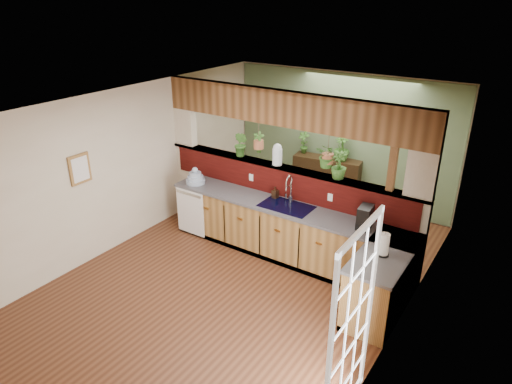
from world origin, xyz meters
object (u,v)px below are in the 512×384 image
Objects in this scene: faucet at (289,188)px; dish_stack at (195,178)px; glass_jar at (277,154)px; shelving_console at (326,179)px; soap_dispenser at (275,192)px; paper_towel at (384,245)px; coffee_maker at (365,218)px.

faucet reaches higher than dish_stack.
glass_jar reaches higher than shelving_console.
faucet is at bearing -30.98° from glass_jar.
faucet is 0.31m from soap_dispenser.
dish_stack is at bearing -170.78° from soap_dispenser.
soap_dispenser is (1.47, 0.24, 0.01)m from dish_stack.
shelving_console is at bearing 89.29° from glass_jar.
paper_towel is 3.58m from shelving_console.
soap_dispenser reaches higher than shelving_console.
shelving_console is (1.40, 2.34, -0.49)m from dish_stack.
glass_jar is at bearing 149.02° from faucet.
coffee_maker is 2.86m from shelving_console.
coffee_maker is at bearing 1.31° from dish_stack.
paper_towel reaches higher than soap_dispenser.
soap_dispenser is 2.16m from shelving_console.
shelving_console is at bearing 120.35° from coffee_maker.
soap_dispenser is 1.58m from coffee_maker.
shelving_console is (0.02, 1.90, -1.07)m from glass_jar.
paper_towel is 0.24× the size of shelving_console.
faucet is 1.77m from dish_stack.
paper_towel is (0.48, -0.56, -0.00)m from coffee_maker.
faucet is 1.92m from paper_towel.
paper_towel reaches higher than shelving_console.
dish_stack is at bearing -172.74° from faucet.
paper_towel is at bearing -21.95° from faucet.
dish_stack is 1.03× the size of coffee_maker.
coffee_maker is (1.57, -0.17, 0.05)m from soap_dispenser.
dish_stack is 1.49m from soap_dispenser.
soap_dispenser is at bearing 9.22° from dish_stack.
shelving_console is at bearing 91.92° from soap_dispenser.
paper_towel is at bearing -23.59° from glass_jar.
coffee_maker is at bearing -12.56° from glass_jar.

